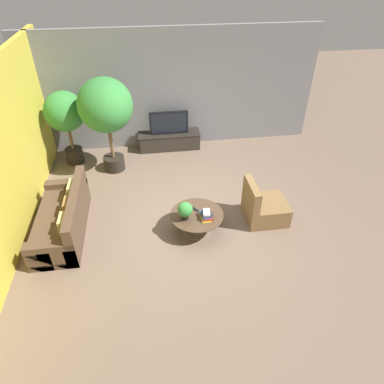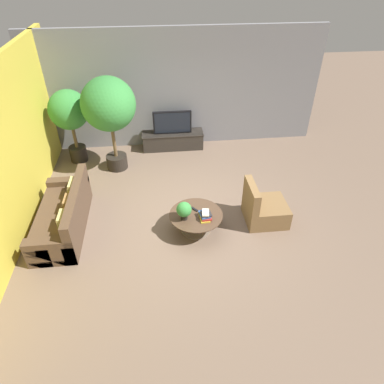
{
  "view_description": "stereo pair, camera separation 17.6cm",
  "coord_description": "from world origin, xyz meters",
  "views": [
    {
      "loc": [
        -0.76,
        -5.32,
        4.56
      ],
      "look_at": [
        0.02,
        0.09,
        0.55
      ],
      "focal_mm": 32.0,
      "sensor_mm": 36.0,
      "label": 1
    },
    {
      "loc": [
        -0.59,
        -5.34,
        4.56
      ],
      "look_at": [
        0.02,
        0.09,
        0.55
      ],
      "focal_mm": 32.0,
      "sensor_mm": 36.0,
      "label": 2
    }
  ],
  "objects": [
    {
      "name": "ground_plane",
      "position": [
        0.0,
        0.0,
        0.0
      ],
      "size": [
        24.0,
        24.0,
        0.0
      ],
      "primitive_type": "plane",
      "color": "brown"
    },
    {
      "name": "back_wall_stone",
      "position": [
        0.0,
        3.26,
        1.5
      ],
      "size": [
        7.4,
        0.12,
        3.0
      ],
      "primitive_type": "cube",
      "color": "slate",
      "rests_on": "ground"
    },
    {
      "name": "side_wall_left",
      "position": [
        -3.26,
        0.2,
        1.5
      ],
      "size": [
        0.12,
        7.4,
        3.0
      ],
      "primitive_type": "cube",
      "color": "gold",
      "rests_on": "ground"
    },
    {
      "name": "media_console",
      "position": [
        -0.18,
        2.94,
        0.23
      ],
      "size": [
        1.63,
        0.5,
        0.45
      ],
      "color": "#2D2823",
      "rests_on": "ground"
    },
    {
      "name": "television",
      "position": [
        -0.18,
        2.94,
        0.74
      ],
      "size": [
        1.0,
        0.13,
        0.6
      ],
      "color": "black",
      "rests_on": "media_console"
    },
    {
      "name": "coffee_table",
      "position": [
        0.04,
        -0.42,
        0.28
      ],
      "size": [
        1.02,
        1.02,
        0.4
      ],
      "color": "#756656",
      "rests_on": "ground"
    },
    {
      "name": "couch_by_wall",
      "position": [
        -2.48,
        -0.07,
        0.29
      ],
      "size": [
        0.84,
        2.04,
        0.84
      ],
      "rotation": [
        0.0,
        0.0,
        -1.57
      ],
      "color": "#4C3828",
      "rests_on": "ground"
    },
    {
      "name": "armchair_wicker",
      "position": [
        1.41,
        -0.26,
        0.27
      ],
      "size": [
        0.8,
        0.76,
        0.86
      ],
      "rotation": [
        0.0,
        0.0,
        1.57
      ],
      "color": "brown",
      "rests_on": "ground"
    },
    {
      "name": "potted_palm_tall",
      "position": [
        -2.63,
        2.55,
        1.27
      ],
      "size": [
        0.93,
        0.93,
        1.84
      ],
      "color": "black",
      "rests_on": "ground"
    },
    {
      "name": "potted_palm_corner",
      "position": [
        -1.63,
        2.08,
        1.58
      ],
      "size": [
        1.21,
        1.21,
        2.26
      ],
      "color": "black",
      "rests_on": "ground"
    },
    {
      "name": "potted_plant_tabletop",
      "position": [
        -0.2,
        -0.52,
        0.61
      ],
      "size": [
        0.28,
        0.28,
        0.36
      ],
      "color": "black",
      "rests_on": "coffee_table"
    },
    {
      "name": "book_stack",
      "position": [
        0.19,
        -0.55,
        0.47
      ],
      "size": [
        0.24,
        0.32,
        0.15
      ],
      "color": "gold",
      "rests_on": "coffee_table"
    },
    {
      "name": "remote_black",
      "position": [
        0.02,
        -0.28,
        0.41
      ],
      "size": [
        0.13,
        0.15,
        0.02
      ],
      "primitive_type": "cube",
      "rotation": [
        0.0,
        0.0,
        0.65
      ],
      "color": "black",
      "rests_on": "coffee_table"
    }
  ]
}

